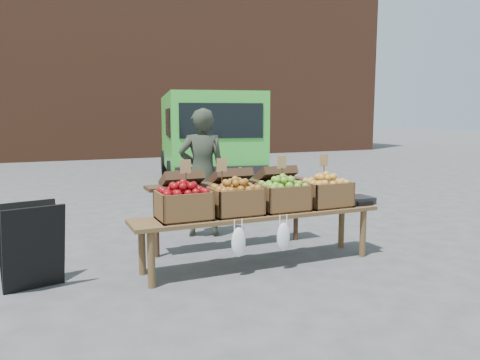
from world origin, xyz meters
name	(u,v)px	position (x,y,z in m)	size (l,w,h in m)	color
ground	(284,257)	(0.00, 0.00, 0.00)	(80.00, 80.00, 0.00)	#4B4A4D
brick_building	(97,27)	(0.00, 15.00, 5.00)	(24.00, 4.00, 10.00)	brown
delivery_van	(207,139)	(1.26, 6.02, 1.03)	(2.10, 4.59, 2.06)	green
vendor	(202,173)	(-0.51, 1.28, 0.84)	(0.61, 0.40, 1.67)	#2B3127
chalkboard_sign	(32,246)	(-2.57, 0.09, 0.40)	(0.53, 0.29, 0.80)	black
back_table	(231,205)	(-0.40, 0.58, 0.52)	(2.10, 0.44, 1.04)	#3B2618
display_bench	(259,239)	(-0.38, -0.14, 0.28)	(2.70, 0.56, 0.57)	brown
crate_golden_apples	(183,205)	(-1.20, -0.14, 0.71)	(0.50, 0.40, 0.28)	maroon
crate_russet_pears	(235,201)	(-0.65, -0.14, 0.71)	(0.50, 0.40, 0.28)	#935520
crate_red_apples	(282,197)	(-0.10, -0.14, 0.71)	(0.50, 0.40, 0.28)	#4F7E29
crate_green_apples	(326,194)	(0.45, -0.14, 0.71)	(0.50, 0.40, 0.28)	gold
weighing_scale	(356,200)	(0.87, -0.14, 0.61)	(0.34, 0.30, 0.08)	black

